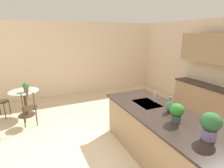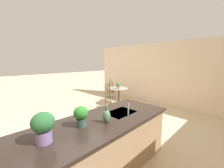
{
  "view_description": "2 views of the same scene",
  "coord_description": "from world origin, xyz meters",
  "px_view_note": "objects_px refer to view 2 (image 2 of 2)",
  "views": [
    {
      "loc": [
        2.52,
        -1.19,
        2.28
      ],
      "look_at": [
        -0.82,
        0.34,
        1.24
      ],
      "focal_mm": 28.7,
      "sensor_mm": 36.0,
      "label": 1
    },
    {
      "loc": [
        1.68,
        2.5,
        1.88
      ],
      "look_at": [
        -1.49,
        -0.6,
        1.16
      ],
      "focal_mm": 22.18,
      "sensor_mm": 36.0,
      "label": 2
    }
  ],
  "objects_px": {
    "bistro_table": "(119,94)",
    "potted_plant_on_table": "(118,85)",
    "vase_on_counter": "(106,116)",
    "potted_plant_counter_far": "(43,126)",
    "chair_by_island": "(111,89)",
    "potted_plant_counter_near": "(81,115)",
    "chair_near_window": "(109,95)"
  },
  "relations": [
    {
      "from": "potted_plant_on_table",
      "to": "potted_plant_counter_far",
      "type": "distance_m",
      "value": 4.44
    },
    {
      "from": "chair_by_island",
      "to": "potted_plant_on_table",
      "type": "distance_m",
      "value": 0.86
    },
    {
      "from": "potted_plant_counter_near",
      "to": "vase_on_counter",
      "type": "height_order",
      "value": "potted_plant_counter_near"
    },
    {
      "from": "potted_plant_counter_far",
      "to": "chair_by_island",
      "type": "bearing_deg",
      "value": -144.25
    },
    {
      "from": "chair_near_window",
      "to": "chair_by_island",
      "type": "distance_m",
      "value": 1.17
    },
    {
      "from": "chair_by_island",
      "to": "potted_plant_on_table",
      "type": "bearing_deg",
      "value": 67.51
    },
    {
      "from": "chair_near_window",
      "to": "potted_plant_on_table",
      "type": "bearing_deg",
      "value": -176.78
    },
    {
      "from": "bistro_table",
      "to": "potted_plant_counter_near",
      "type": "distance_m",
      "value": 4.14
    },
    {
      "from": "bistro_table",
      "to": "chair_by_island",
      "type": "distance_m",
      "value": 0.7
    },
    {
      "from": "chair_by_island",
      "to": "potted_plant_counter_far",
      "type": "height_order",
      "value": "potted_plant_counter_far"
    },
    {
      "from": "chair_by_island",
      "to": "vase_on_counter",
      "type": "xyz_separation_m",
      "value": [
        3.23,
        3.11,
        0.46
      ]
    },
    {
      "from": "chair_near_window",
      "to": "potted_plant_on_table",
      "type": "xyz_separation_m",
      "value": [
        -0.57,
        -0.03,
        0.31
      ]
    },
    {
      "from": "chair_by_island",
      "to": "vase_on_counter",
      "type": "height_order",
      "value": "vase_on_counter"
    },
    {
      "from": "bistro_table",
      "to": "potted_plant_on_table",
      "type": "relative_size",
      "value": 3.16
    },
    {
      "from": "chair_by_island",
      "to": "bistro_table",
      "type": "bearing_deg",
      "value": 74.46
    },
    {
      "from": "chair_by_island",
      "to": "potted_plant_counter_near",
      "type": "xyz_separation_m",
      "value": [
        3.58,
        2.93,
        0.52
      ]
    },
    {
      "from": "potted_plant_on_table",
      "to": "potted_plant_counter_far",
      "type": "relative_size",
      "value": 0.67
    },
    {
      "from": "bistro_table",
      "to": "vase_on_counter",
      "type": "xyz_separation_m",
      "value": [
        3.05,
        2.44,
        0.58
      ]
    },
    {
      "from": "bistro_table",
      "to": "potted_plant_on_table",
      "type": "xyz_separation_m",
      "value": [
        0.12,
        0.07,
        0.44
      ]
    },
    {
      "from": "potted_plant_counter_far",
      "to": "chair_near_window",
      "type": "bearing_deg",
      "value": -145.89
    },
    {
      "from": "chair_by_island",
      "to": "potted_plant_counter_far",
      "type": "relative_size",
      "value": 2.76
    },
    {
      "from": "chair_by_island",
      "to": "potted_plant_counter_far",
      "type": "xyz_separation_m",
      "value": [
        4.13,
        2.98,
        0.56
      ]
    },
    {
      "from": "chair_near_window",
      "to": "potted_plant_on_table",
      "type": "relative_size",
      "value": 4.11
    },
    {
      "from": "bistro_table",
      "to": "vase_on_counter",
      "type": "relative_size",
      "value": 2.78
    },
    {
      "from": "bistro_table",
      "to": "potted_plant_counter_far",
      "type": "relative_size",
      "value": 2.12
    },
    {
      "from": "chair_by_island",
      "to": "vase_on_counter",
      "type": "relative_size",
      "value": 3.62
    },
    {
      "from": "chair_by_island",
      "to": "potted_plant_counter_far",
      "type": "distance_m",
      "value": 5.13
    },
    {
      "from": "chair_near_window",
      "to": "vase_on_counter",
      "type": "relative_size",
      "value": 3.62
    },
    {
      "from": "vase_on_counter",
      "to": "potted_plant_counter_far",
      "type": "bearing_deg",
      "value": -8.29
    },
    {
      "from": "chair_by_island",
      "to": "potted_plant_counter_near",
      "type": "relative_size",
      "value": 3.37
    },
    {
      "from": "chair_near_window",
      "to": "chair_by_island",
      "type": "height_order",
      "value": "same"
    },
    {
      "from": "bistro_table",
      "to": "potted_plant_on_table",
      "type": "bearing_deg",
      "value": 30.82
    }
  ]
}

